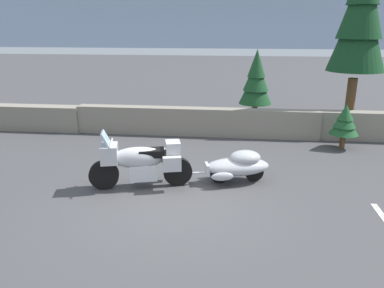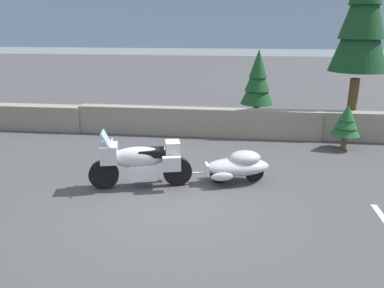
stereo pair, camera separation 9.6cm
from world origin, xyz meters
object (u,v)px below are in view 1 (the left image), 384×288
car_shaped_trailer (238,165)px  pine_tree_secondary (256,80)px  pine_tree_tall (362,12)px  touring_motorcycle (140,161)px

car_shaped_trailer → pine_tree_secondary: size_ratio=0.80×
pine_tree_tall → pine_tree_secondary: pine_tree_tall is taller
touring_motorcycle → pine_tree_secondary: (2.73, 5.47, 1.11)m
car_shaped_trailer → pine_tree_secondary: bearing=83.4°
touring_motorcycle → car_shaped_trailer: 2.24m
car_shaped_trailer → pine_tree_tall: size_ratio=0.35×
touring_motorcycle → pine_tree_secondary: pine_tree_secondary is taller
pine_tree_tall → pine_tree_secondary: 3.92m
car_shaped_trailer → pine_tree_secondary: (0.57, 4.92, 1.32)m
touring_motorcycle → car_shaped_trailer: size_ratio=1.02×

